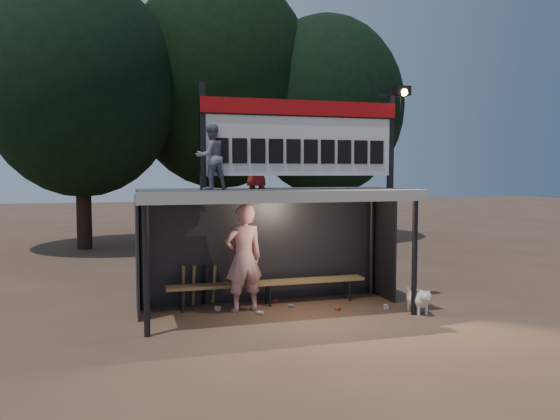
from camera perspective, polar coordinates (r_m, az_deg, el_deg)
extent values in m
plane|color=brown|center=(10.47, -0.45, -10.61)|extent=(80.00, 80.00, 0.00)
imported|color=silver|center=(10.33, -3.82, -5.02)|extent=(0.81, 0.60, 2.04)
imported|color=slate|center=(9.82, -7.24, 5.51)|extent=(0.68, 0.60, 1.17)
imported|color=maroon|center=(10.42, -2.46, 5.03)|extent=(0.59, 0.54, 1.01)
cube|color=#38383B|center=(10.13, -0.45, 1.86)|extent=(5.00, 2.00, 0.12)
cube|color=#BCB8AE|center=(9.16, 1.28, 1.38)|extent=(5.10, 0.06, 0.20)
cylinder|color=black|center=(8.99, -13.81, -5.98)|extent=(0.10, 0.10, 2.20)
cylinder|color=black|center=(10.35, 13.88, -4.67)|extent=(0.10, 0.10, 2.20)
cylinder|color=black|center=(10.76, -14.22, -4.34)|extent=(0.10, 0.10, 2.20)
cylinder|color=black|center=(11.93, 9.54, -3.47)|extent=(0.10, 0.10, 2.20)
cube|color=black|center=(11.20, -1.85, -3.90)|extent=(5.00, 0.04, 2.20)
cube|color=black|center=(10.36, -14.70, -4.67)|extent=(0.04, 1.00, 2.20)
cube|color=black|center=(11.62, 10.84, -3.68)|extent=(0.04, 1.00, 2.20)
cylinder|color=black|center=(11.10, -1.86, 1.47)|extent=(5.00, 0.06, 0.06)
cube|color=black|center=(9.87, -8.09, 7.63)|extent=(0.10, 0.10, 1.90)
cube|color=black|center=(11.02, 11.48, 7.20)|extent=(0.10, 0.10, 1.90)
cube|color=silver|center=(10.29, 2.25, 7.51)|extent=(3.80, 0.08, 1.40)
cube|color=#AD0C0E|center=(10.30, 2.34, 10.64)|extent=(3.80, 0.04, 0.28)
cube|color=black|center=(10.27, 2.35, 9.81)|extent=(3.80, 0.02, 0.03)
cube|color=black|center=(9.85, -6.18, 6.19)|extent=(0.27, 0.03, 0.45)
cube|color=black|center=(9.92, -4.24, 6.19)|extent=(0.27, 0.03, 0.45)
cube|color=black|center=(10.00, -2.32, 6.18)|extent=(0.27, 0.03, 0.45)
cube|color=black|center=(10.08, -0.43, 6.17)|extent=(0.27, 0.03, 0.45)
cube|color=black|center=(10.18, 1.42, 6.14)|extent=(0.27, 0.03, 0.45)
cube|color=black|center=(10.29, 3.23, 6.12)|extent=(0.27, 0.03, 0.45)
cube|color=black|center=(10.41, 5.01, 6.08)|extent=(0.27, 0.03, 0.45)
cube|color=black|center=(10.53, 6.74, 6.05)|extent=(0.27, 0.03, 0.45)
cube|color=black|center=(10.67, 8.43, 6.00)|extent=(0.27, 0.03, 0.45)
cube|color=black|center=(10.82, 10.08, 5.96)|extent=(0.27, 0.03, 0.45)
cylinder|color=black|center=(11.08, 11.31, 11.61)|extent=(0.50, 0.04, 0.04)
cylinder|color=black|center=(11.17, 12.46, 10.75)|extent=(0.04, 0.04, 0.30)
cube|color=black|center=(11.16, 12.60, 12.05)|extent=(0.30, 0.22, 0.18)
sphere|color=#FFD88C|center=(11.08, 12.83, 11.90)|extent=(0.14, 0.14, 0.14)
cube|color=olive|center=(10.88, -1.24, -7.61)|extent=(4.00, 0.35, 0.06)
cylinder|color=black|center=(10.51, -10.18, -9.34)|extent=(0.05, 0.05, 0.45)
cylinder|color=black|center=(10.74, -10.32, -9.05)|extent=(0.05, 0.05, 0.45)
cylinder|color=black|center=(10.81, -1.07, -8.90)|extent=(0.05, 0.05, 0.45)
cylinder|color=black|center=(11.04, -1.40, -8.63)|extent=(0.05, 0.05, 0.45)
cylinder|color=black|center=(11.37, 7.31, -8.29)|extent=(0.05, 0.05, 0.45)
cylinder|color=black|center=(11.58, 6.83, -8.06)|extent=(0.05, 0.05, 0.45)
cylinder|color=black|center=(19.80, -19.84, 1.54)|extent=(0.50, 0.50, 3.74)
ellipsoid|color=black|center=(19.99, -20.09, 12.06)|extent=(6.46, 6.46, 7.48)
cylinder|color=black|center=(21.58, -6.22, 2.52)|extent=(0.50, 0.50, 4.18)
ellipsoid|color=black|center=(21.86, -6.30, 13.28)|extent=(7.22, 7.22, 8.36)
cylinder|color=black|center=(21.70, 4.72, 1.66)|extent=(0.50, 0.50, 3.52)
ellipsoid|color=black|center=(21.83, 4.78, 10.72)|extent=(6.08, 6.08, 7.04)
ellipsoid|color=silver|center=(10.67, 14.20, -8.95)|extent=(0.36, 0.58, 0.36)
sphere|color=silver|center=(10.42, 14.99, -8.78)|extent=(0.22, 0.22, 0.22)
cone|color=beige|center=(10.34, 15.28, -8.99)|extent=(0.10, 0.10, 0.10)
cone|color=beige|center=(10.35, 14.82, -8.28)|extent=(0.06, 0.06, 0.07)
cone|color=beige|center=(10.40, 15.30, -8.23)|extent=(0.06, 0.06, 0.07)
cylinder|color=beige|center=(10.52, 14.30, -10.14)|extent=(0.05, 0.05, 0.18)
cylinder|color=beige|center=(10.60, 15.06, -10.05)|extent=(0.05, 0.05, 0.18)
cylinder|color=silver|center=(10.82, 13.32, -9.73)|extent=(0.05, 0.05, 0.18)
cylinder|color=beige|center=(10.90, 14.06, -9.64)|extent=(0.05, 0.05, 0.18)
cylinder|color=white|center=(10.91, 13.40, -8.28)|extent=(0.04, 0.16, 0.14)
cylinder|color=#9A6C48|center=(10.85, -10.07, -7.81)|extent=(0.07, 0.27, 0.84)
cylinder|color=olive|center=(10.87, -9.01, -7.77)|extent=(0.07, 0.30, 0.83)
cylinder|color=black|center=(10.90, -7.96, -7.73)|extent=(0.09, 0.33, 0.83)
cylinder|color=#A67C4D|center=(10.93, -6.92, -7.69)|extent=(0.07, 0.35, 0.82)
cube|color=#AB2A1D|center=(11.17, -0.53, -9.45)|extent=(0.12, 0.12, 0.08)
cylinder|color=#B6B6BC|center=(10.80, 1.18, -9.96)|extent=(0.13, 0.13, 0.07)
cube|color=beige|center=(10.64, -6.51, -10.16)|extent=(0.12, 0.12, 0.08)
cylinder|color=#AA311D|center=(10.62, 6.04, -10.22)|extent=(0.10, 0.13, 0.07)
cube|color=#A3A3A7|center=(10.89, 11.03, -9.88)|extent=(0.08, 0.11, 0.08)
cylinder|color=silver|center=(10.29, -2.09, -10.66)|extent=(0.14, 0.12, 0.07)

